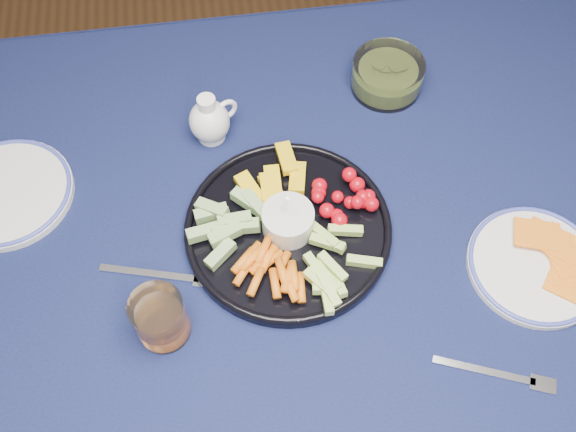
{
  "coord_description": "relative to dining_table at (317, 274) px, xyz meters",
  "views": [
    {
      "loc": [
        -0.11,
        -0.45,
        1.61
      ],
      "look_at": [
        -0.04,
        0.04,
        0.8
      ],
      "focal_mm": 40.0,
      "sensor_mm": 36.0,
      "label": 1
    }
  ],
  "objects": [
    {
      "name": "creamer_pitcher",
      "position": [
        -0.14,
        0.24,
        0.13
      ],
      "size": [
        0.08,
        0.07,
        0.09
      ],
      "color": "white",
      "rests_on": "dining_table"
    },
    {
      "name": "side_plate_extra",
      "position": [
        -0.48,
        0.17,
        0.1
      ],
      "size": [
        0.21,
        0.21,
        0.02
      ],
      "color": "silver",
      "rests_on": "dining_table"
    },
    {
      "name": "fork_right",
      "position": [
        0.22,
        -0.23,
        0.09
      ],
      "size": [
        0.16,
        0.08,
        0.0
      ],
      "color": "silver",
      "rests_on": "dining_table"
    },
    {
      "name": "crudite_platter",
      "position": [
        -0.05,
        0.04,
        0.11
      ],
      "size": [
        0.32,
        0.32,
        0.1
      ],
      "color": "black",
      "rests_on": "dining_table"
    },
    {
      "name": "juice_tumbler",
      "position": [
        -0.24,
        -0.1,
        0.13
      ],
      "size": [
        0.07,
        0.07,
        0.09
      ],
      "color": "white",
      "rests_on": "dining_table"
    },
    {
      "name": "pickle_bowl",
      "position": [
        0.17,
        0.31,
        0.11
      ],
      "size": [
        0.13,
        0.13,
        0.06
      ],
      "color": "white",
      "rests_on": "dining_table"
    },
    {
      "name": "dining_table",
      "position": [
        0.0,
        0.0,
        0.0
      ],
      "size": [
        1.67,
        1.07,
        0.75
      ],
      "color": "#4E321A",
      "rests_on": "ground"
    },
    {
      "name": "fork_left",
      "position": [
        -0.23,
        -0.01,
        0.09
      ],
      "size": [
        0.18,
        0.07,
        0.0
      ],
      "color": "silver",
      "rests_on": "dining_table"
    },
    {
      "name": "cheese_plate",
      "position": [
        0.31,
        -0.08,
        0.1
      ],
      "size": [
        0.2,
        0.2,
        0.02
      ],
      "color": "silver",
      "rests_on": "dining_table"
    }
  ]
}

